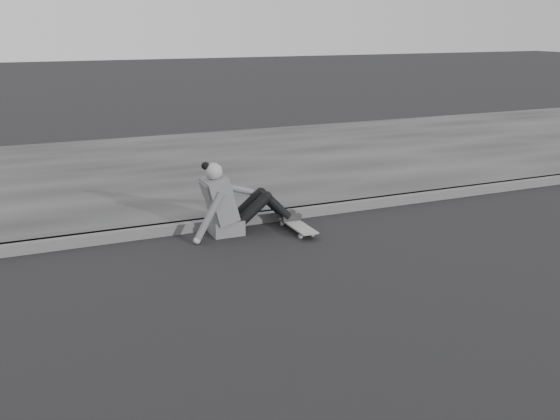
# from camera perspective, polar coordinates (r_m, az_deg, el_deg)

# --- Properties ---
(ground) EXTENTS (80.00, 80.00, 0.00)m
(ground) POSITION_cam_1_polar(r_m,az_deg,el_deg) (6.82, 22.82, -5.02)
(ground) COLOR black
(ground) RESTS_ON ground
(curb) EXTENTS (24.00, 0.16, 0.12)m
(curb) POSITION_cam_1_polar(r_m,az_deg,el_deg) (8.66, 10.69, 0.93)
(curb) COLOR #515151
(curb) RESTS_ON ground
(sidewalk) EXTENTS (24.00, 6.00, 0.12)m
(sidewalk) POSITION_cam_1_polar(r_m,az_deg,el_deg) (11.21, 2.07, 4.79)
(sidewalk) COLOR #353535
(sidewalk) RESTS_ON ground
(skateboard) EXTENTS (0.20, 0.78, 0.09)m
(skateboard) POSITION_cam_1_polar(r_m,az_deg,el_deg) (7.40, 1.55, -1.41)
(skateboard) COLOR #9B9B96
(skateboard) RESTS_ON ground
(seated_woman) EXTENTS (1.38, 0.46, 0.88)m
(seated_woman) POSITION_cam_1_polar(r_m,az_deg,el_deg) (7.27, -4.51, 0.59)
(seated_woman) COLOR #59595B
(seated_woman) RESTS_ON ground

